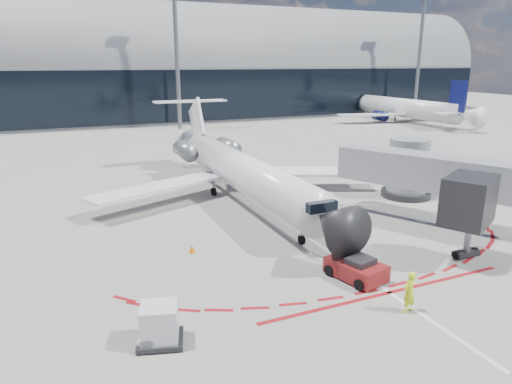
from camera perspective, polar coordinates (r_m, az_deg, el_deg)
name	(u,v)px	position (r m, az deg, el deg)	size (l,w,h in m)	color
ground	(282,220)	(32.23, 3.31, -3.52)	(260.00, 260.00, 0.00)	slate
apron_centerline	(270,212)	(33.93, 1.79, -2.48)	(0.25, 40.00, 0.01)	silver
apron_stop_bar	(390,293)	(23.41, 16.35, -11.97)	(14.00, 0.25, 0.01)	maroon
terminal_building	(130,74)	(93.12, -15.46, 13.99)	(150.00, 24.15, 24.00)	gray
jet_bridge	(425,175)	(34.59, 20.38, 2.04)	(10.03, 15.20, 4.90)	#94979C
light_mast_centre	(177,51)	(77.43, -9.89, 16.99)	(0.70, 0.70, 25.00)	slate
light_mast_east	(420,53)	(101.87, 19.77, 16.01)	(0.70, 0.70, 25.00)	slate
regional_jet	(237,168)	(36.82, -2.40, 2.99)	(24.11, 29.73, 7.45)	white
pushback_tug	(356,269)	(24.21, 12.41, -9.32)	(2.55, 4.74, 1.21)	#610D15
ramp_worker	(409,292)	(21.60, 18.60, -11.75)	(0.71, 0.47, 1.95)	#DFFF1A
uld_container	(160,325)	(18.92, -11.96, -15.94)	(2.11, 1.93, 1.66)	black
safety_cone_left	(192,249)	(27.02, -8.00, -7.01)	(0.36, 0.36, 0.51)	orange
bg_airliner_1	(402,94)	(91.38, 17.82, 11.55)	(30.70, 32.51, 9.93)	white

